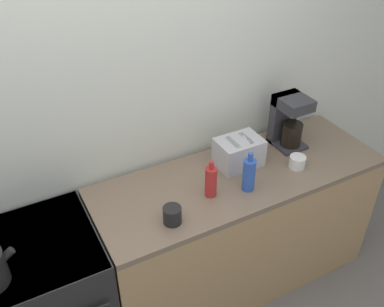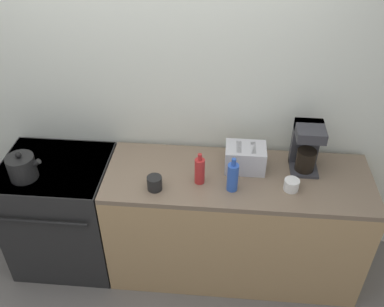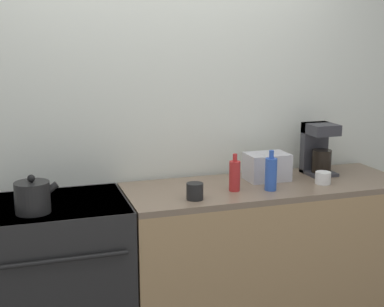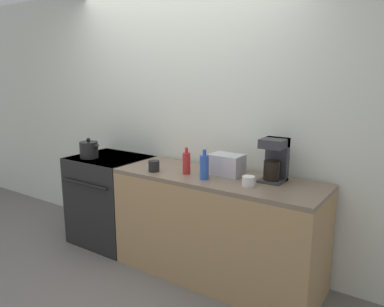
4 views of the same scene
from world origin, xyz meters
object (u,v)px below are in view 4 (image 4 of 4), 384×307
(cup_black, at_px, (154,166))
(bottle_blue, at_px, (204,167))
(stove, at_px, (111,198))
(kettle, at_px, (89,150))
(toaster, at_px, (227,164))
(coffee_maker, at_px, (275,159))
(bottle_red, at_px, (187,163))
(cup_white, at_px, (248,181))

(cup_black, bearing_deg, bottle_blue, 4.70)
(stove, xyz_separation_m, cup_black, (0.73, -0.17, 0.49))
(kettle, relative_size, bottle_blue, 0.94)
(toaster, distance_m, coffee_maker, 0.41)
(stove, distance_m, cup_black, 0.90)
(coffee_maker, bearing_deg, cup_black, -162.20)
(toaster, bearing_deg, bottle_red, -149.75)
(kettle, xyz_separation_m, bottle_red, (1.15, 0.05, 0.01))
(cup_white, distance_m, cup_black, 0.87)
(bottle_blue, height_order, bottle_red, bottle_blue)
(bottle_red, height_order, cup_white, bottle_red)
(stove, height_order, coffee_maker, coffee_maker)
(toaster, xyz_separation_m, cup_black, (-0.57, -0.26, -0.04))
(stove, relative_size, cup_black, 9.39)
(kettle, relative_size, cup_white, 2.36)
(coffee_maker, height_order, bottle_red, coffee_maker)
(toaster, distance_m, bottle_blue, 0.24)
(bottle_blue, xyz_separation_m, cup_white, (0.37, 0.03, -0.06))
(bottle_red, bearing_deg, coffee_maker, 17.55)
(toaster, relative_size, bottle_blue, 1.10)
(stove, relative_size, coffee_maker, 2.64)
(coffee_maker, bearing_deg, kettle, -171.57)
(stove, relative_size, bottle_red, 4.01)
(kettle, distance_m, bottle_red, 1.15)
(stove, bearing_deg, kettle, -135.87)
(coffee_maker, height_order, cup_black, coffee_maker)
(cup_black, bearing_deg, toaster, 24.76)
(bottle_blue, relative_size, cup_black, 2.53)
(bottle_blue, bearing_deg, cup_black, -175.30)
(stove, distance_m, bottle_red, 1.15)
(coffee_maker, relative_size, cup_white, 3.52)
(toaster, xyz_separation_m, bottle_blue, (-0.08, -0.22, 0.01))
(kettle, height_order, cup_white, kettle)
(kettle, height_order, toaster, kettle)
(bottle_red, bearing_deg, cup_black, -161.57)
(coffee_maker, xyz_separation_m, cup_black, (-0.97, -0.31, -0.13))
(toaster, height_order, coffee_maker, coffee_maker)
(toaster, height_order, bottle_blue, bottle_blue)
(kettle, bearing_deg, cup_black, -2.50)
(stove, height_order, toaster, toaster)
(kettle, distance_m, coffee_maker, 1.86)
(cup_black, bearing_deg, kettle, 177.50)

